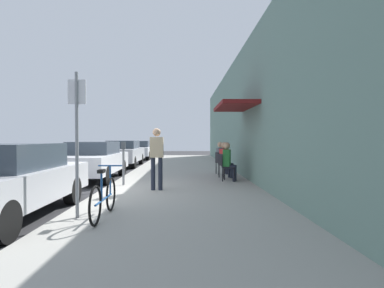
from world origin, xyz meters
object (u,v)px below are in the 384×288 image
object	(u,v)px
parking_meter	(123,160)
seated_patron_1	(225,159)
parked_car_2	(123,153)
seated_patron_2	(222,157)
cafe_chair_2	(220,162)
pedestrian_standing	(157,154)
parked_car_3	(139,150)
street_sign	(77,133)
seated_patron_0	(229,160)
cafe_chair_0	(227,166)
cafe_chair_1	(224,164)
parked_car_0	(5,180)
bicycle_0	(104,198)
parked_car_1	(93,160)

from	to	relation	value
parking_meter	seated_patron_1	bearing A→B (deg)	25.61
parked_car_2	seated_patron_2	bearing A→B (deg)	-45.09
cafe_chair_2	pedestrian_standing	world-z (taller)	pedestrian_standing
parked_car_3	cafe_chair_2	xyz separation A→B (m)	(4.83, -11.03, -0.09)
street_sign	seated_patron_0	world-z (taller)	street_sign
parking_meter	seated_patron_1	xyz separation A→B (m)	(3.34, 1.60, -0.07)
parked_car_3	cafe_chair_0	xyz separation A→B (m)	(4.83, -12.97, -0.09)
cafe_chair_1	cafe_chair_2	size ratio (longest dim) A/B	1.00
parking_meter	pedestrian_standing	xyz separation A→B (m)	(1.10, -0.96, 0.23)
parked_car_0	parked_car_3	xyz separation A→B (m)	(0.00, 17.31, -0.02)
bicycle_0	cafe_chair_1	size ratio (longest dim) A/B	1.97
seated_patron_0	pedestrian_standing	distance (m)	2.87
parked_car_3	street_sign	world-z (taller)	street_sign
parking_meter	cafe_chair_2	distance (m)	4.30
parked_car_1	pedestrian_standing	bearing A→B (deg)	-49.55
parking_meter	seated_patron_2	size ratio (longest dim) A/B	1.02
bicycle_0	seated_patron_1	distance (m)	6.24
cafe_chair_0	seated_patron_2	xyz separation A→B (m)	(0.06, 1.95, 0.19)
parked_car_1	seated_patron_2	bearing A→B (deg)	7.37
cafe_chair_2	cafe_chair_0	bearing A→B (deg)	-89.94
parked_car_3	bicycle_0	xyz separation A→B (m)	(1.98, -17.71, -0.24)
seated_patron_0	cafe_chair_2	world-z (taller)	seated_patron_0
parking_meter	cafe_chair_2	size ratio (longest dim) A/B	1.52
seated_patron_1	pedestrian_standing	distance (m)	3.42
parked_car_2	parking_meter	distance (m)	7.84
parked_car_1	cafe_chair_2	distance (m)	4.87
parked_car_2	seated_patron_1	distance (m)	7.81
parking_meter	pedestrian_standing	world-z (taller)	pedestrian_standing
parking_meter	cafe_chair_2	bearing A→B (deg)	40.18
cafe_chair_1	seated_patron_1	xyz separation A→B (m)	(0.06, 0.02, 0.19)
pedestrian_standing	seated_patron_0	bearing A→B (deg)	38.44
street_sign	bicycle_0	world-z (taller)	street_sign
seated_patron_1	seated_patron_2	size ratio (longest dim) A/B	1.00
street_sign	cafe_chair_2	bearing A→B (deg)	63.41
parked_car_3	cafe_chair_1	bearing A→B (deg)	-68.41
bicycle_0	cafe_chair_0	distance (m)	5.53
seated_patron_2	cafe_chair_2	bearing A→B (deg)	-169.69
parked_car_3	seated_patron_0	world-z (taller)	seated_patron_0
cafe_chair_2	parked_car_2	bearing A→B (deg)	134.50
street_sign	pedestrian_standing	size ratio (longest dim) A/B	1.53
seated_patron_2	cafe_chair_0	bearing A→B (deg)	-91.68
street_sign	cafe_chair_1	world-z (taller)	street_sign
bicycle_0	pedestrian_standing	xyz separation A→B (m)	(0.67, 2.95, 0.64)
cafe_chair_1	pedestrian_standing	xyz separation A→B (m)	(-2.18, -2.55, 0.50)
street_sign	seated_patron_2	xyz separation A→B (m)	(3.39, 6.66, -0.82)
parked_car_2	street_sign	distance (m)	11.70
parked_car_0	pedestrian_standing	world-z (taller)	pedestrian_standing
bicycle_0	street_sign	bearing A→B (deg)	176.81
parked_car_1	pedestrian_standing	xyz separation A→B (m)	(2.65, -3.11, 0.38)
parking_meter	parked_car_3	bearing A→B (deg)	96.41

